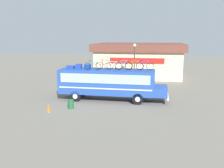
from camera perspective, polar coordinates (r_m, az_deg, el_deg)
name	(u,v)px	position (r m, az deg, el deg)	size (l,w,h in m)	color
ground_plane	(107,100)	(24.36, -1.18, -3.69)	(120.00, 120.00, 0.00)	slate
bus	(109,82)	(23.92, -0.68, 0.47)	(10.56, 2.64, 3.04)	#23479E
luggage_bag_1	(71,67)	(24.74, -9.63, 3.90)	(0.74, 0.50, 0.30)	#193899
luggage_bag_2	(79,66)	(24.54, -7.75, 4.09)	(0.57, 0.48, 0.46)	#193899
luggage_bag_3	(88,67)	(24.45, -5.73, 4.07)	(0.58, 0.34, 0.43)	#193899
rooftop_bicycle_1	(93,66)	(23.65, -4.53, 4.22)	(1.67, 0.44, 0.87)	black
rooftop_bicycle_2	(105,65)	(24.09, -1.71, 4.44)	(1.76, 0.44, 0.94)	black
rooftop_bicycle_3	(113,66)	(23.62, 0.32, 4.24)	(1.73, 0.44, 0.87)	black
rooftop_bicycle_4	(123,66)	(23.56, 2.64, 4.30)	(1.69, 0.44, 0.96)	black
rooftop_bicycle_5	(134,66)	(23.48, 5.23, 4.24)	(1.76, 0.44, 0.96)	black
rooftop_bicycle_6	(145,66)	(23.56, 7.64, 4.20)	(1.71, 0.44, 0.95)	black
roadside_building	(139,59)	(39.43, 6.42, 5.78)	(13.63, 10.58, 5.06)	beige
trash_bin	(71,104)	(21.70, -9.58, -4.63)	(0.50, 0.50, 0.79)	#1E592D
traffic_cone	(48,108)	(21.13, -14.59, -5.41)	(0.28, 0.28, 0.69)	orange
street_lamp	(134,59)	(30.24, 5.25, 5.83)	(0.39, 0.39, 5.30)	#38383D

